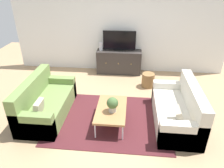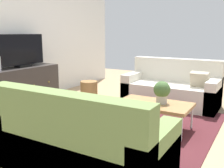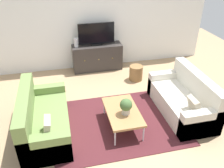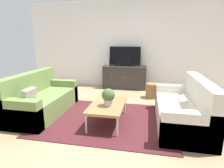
{
  "view_description": "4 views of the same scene",
  "coord_description": "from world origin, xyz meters",
  "px_view_note": "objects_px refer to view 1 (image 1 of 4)",
  "views": [
    {
      "loc": [
        0.41,
        -3.77,
        2.81
      ],
      "look_at": [
        0.0,
        0.37,
        0.59
      ],
      "focal_mm": 33.81,
      "sensor_mm": 36.0,
      "label": 1
    },
    {
      "loc": [
        -3.26,
        -1.55,
        1.34
      ],
      "look_at": [
        0.0,
        0.37,
        0.59
      ],
      "focal_mm": 41.79,
      "sensor_mm": 36.0,
      "label": 2
    },
    {
      "loc": [
        -0.95,
        -3.66,
        3.03
      ],
      "look_at": [
        0.0,
        0.37,
        0.59
      ],
      "focal_mm": 37.76,
      "sensor_mm": 36.0,
      "label": 3
    },
    {
      "loc": [
        0.73,
        -3.29,
        1.51
      ],
      "look_at": [
        0.0,
        0.37,
        0.59
      ],
      "focal_mm": 28.81,
      "sensor_mm": 36.0,
      "label": 4
    }
  ],
  "objects_px": {
    "tv_console": "(119,62)",
    "glass_vase": "(101,46)",
    "couch_left_side": "(44,104)",
    "couch_right_side": "(179,111)",
    "potted_plant": "(112,104)",
    "wicker_basket": "(148,80)",
    "flat_screen_tv": "(119,41)",
    "coffee_table": "(111,110)"
  },
  "relations": [
    {
      "from": "tv_console",
      "to": "glass_vase",
      "type": "distance_m",
      "value": 0.73
    },
    {
      "from": "couch_left_side",
      "to": "tv_console",
      "type": "xyz_separation_m",
      "value": [
        1.46,
        2.37,
        0.07
      ]
    },
    {
      "from": "couch_right_side",
      "to": "potted_plant",
      "type": "relative_size",
      "value": 5.43
    },
    {
      "from": "wicker_basket",
      "to": "flat_screen_tv",
      "type": "bearing_deg",
      "value": 134.77
    },
    {
      "from": "couch_right_side",
      "to": "glass_vase",
      "type": "distance_m",
      "value": 3.13
    },
    {
      "from": "coffee_table",
      "to": "couch_left_side",
      "type": "bearing_deg",
      "value": 173.35
    },
    {
      "from": "couch_right_side",
      "to": "potted_plant",
      "type": "xyz_separation_m",
      "value": [
        -1.35,
        -0.27,
        0.27
      ]
    },
    {
      "from": "potted_plant",
      "to": "flat_screen_tv",
      "type": "height_order",
      "value": "flat_screen_tv"
    },
    {
      "from": "tv_console",
      "to": "coffee_table",
      "type": "bearing_deg",
      "value": -89.51
    },
    {
      "from": "coffee_table",
      "to": "wicker_basket",
      "type": "relative_size",
      "value": 2.65
    },
    {
      "from": "couch_left_side",
      "to": "couch_right_side",
      "type": "xyz_separation_m",
      "value": [
        2.87,
        0.0,
        0.0
      ]
    },
    {
      "from": "potted_plant",
      "to": "wicker_basket",
      "type": "distance_m",
      "value": 2.0
    },
    {
      "from": "potted_plant",
      "to": "glass_vase",
      "type": "distance_m",
      "value": 2.73
    },
    {
      "from": "flat_screen_tv",
      "to": "glass_vase",
      "type": "relative_size",
      "value": 4.01
    },
    {
      "from": "coffee_table",
      "to": "couch_right_side",
      "type": "bearing_deg",
      "value": 7.12
    },
    {
      "from": "couch_left_side",
      "to": "coffee_table",
      "type": "relative_size",
      "value": 1.66
    },
    {
      "from": "couch_left_side",
      "to": "tv_console",
      "type": "relative_size",
      "value": 1.26
    },
    {
      "from": "couch_left_side",
      "to": "potted_plant",
      "type": "bearing_deg",
      "value": -10.13
    },
    {
      "from": "couch_left_side",
      "to": "potted_plant",
      "type": "relative_size",
      "value": 5.43
    },
    {
      "from": "coffee_table",
      "to": "flat_screen_tv",
      "type": "xyz_separation_m",
      "value": [
        -0.02,
        2.57,
        0.66
      ]
    },
    {
      "from": "potted_plant",
      "to": "wicker_basket",
      "type": "xyz_separation_m",
      "value": [
        0.8,
        1.8,
        -0.36
      ]
    },
    {
      "from": "couch_left_side",
      "to": "wicker_basket",
      "type": "relative_size",
      "value": 4.4
    },
    {
      "from": "couch_left_side",
      "to": "wicker_basket",
      "type": "distance_m",
      "value": 2.78
    },
    {
      "from": "potted_plant",
      "to": "couch_left_side",
      "type": "bearing_deg",
      "value": 169.87
    },
    {
      "from": "glass_vase",
      "to": "wicker_basket",
      "type": "height_order",
      "value": "glass_vase"
    },
    {
      "from": "couch_right_side",
      "to": "wicker_basket",
      "type": "distance_m",
      "value": 1.63
    },
    {
      "from": "couch_right_side",
      "to": "flat_screen_tv",
      "type": "relative_size",
      "value": 1.76
    },
    {
      "from": "flat_screen_tv",
      "to": "potted_plant",
      "type": "bearing_deg",
      "value": -88.82
    },
    {
      "from": "wicker_basket",
      "to": "couch_right_side",
      "type": "bearing_deg",
      "value": -70.2
    },
    {
      "from": "couch_left_side",
      "to": "glass_vase",
      "type": "height_order",
      "value": "glass_vase"
    },
    {
      "from": "couch_left_side",
      "to": "couch_right_side",
      "type": "relative_size",
      "value": 1.0
    },
    {
      "from": "couch_left_side",
      "to": "wicker_basket",
      "type": "xyz_separation_m",
      "value": [
        2.32,
        1.53,
        -0.09
      ]
    },
    {
      "from": "couch_right_side",
      "to": "tv_console",
      "type": "height_order",
      "value": "couch_right_side"
    },
    {
      "from": "potted_plant",
      "to": "flat_screen_tv",
      "type": "distance_m",
      "value": 2.71
    },
    {
      "from": "potted_plant",
      "to": "flat_screen_tv",
      "type": "relative_size",
      "value": 0.32
    },
    {
      "from": "couch_left_side",
      "to": "coffee_table",
      "type": "distance_m",
      "value": 1.5
    },
    {
      "from": "coffee_table",
      "to": "glass_vase",
      "type": "xyz_separation_m",
      "value": [
        -0.57,
        2.55,
        0.48
      ]
    },
    {
      "from": "tv_console",
      "to": "wicker_basket",
      "type": "relative_size",
      "value": 3.5
    },
    {
      "from": "potted_plant",
      "to": "tv_console",
      "type": "distance_m",
      "value": 2.65
    },
    {
      "from": "coffee_table",
      "to": "wicker_basket",
      "type": "bearing_deg",
      "value": 63.89
    },
    {
      "from": "tv_console",
      "to": "flat_screen_tv",
      "type": "bearing_deg",
      "value": 90.0
    },
    {
      "from": "potted_plant",
      "to": "coffee_table",
      "type": "bearing_deg",
      "value": 108.72
    }
  ]
}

